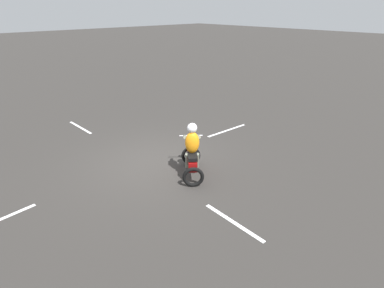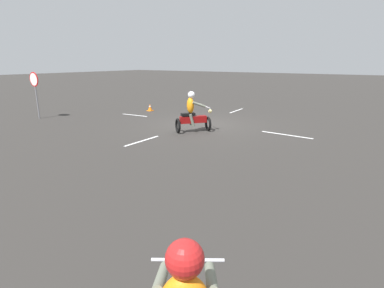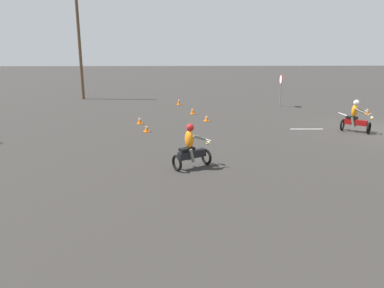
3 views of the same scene
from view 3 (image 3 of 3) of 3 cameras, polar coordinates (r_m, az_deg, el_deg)
ground_plane at (r=22.04m, az=26.40°, el=1.92°), size 120.00×120.00×0.00m
motorcycle_rider_foreground at (r=20.91m, az=23.65°, el=3.63°), size 1.36×1.46×1.66m
motorcycle_rider_background at (r=13.52m, az=-0.12°, el=-0.73°), size 1.26×1.50×1.66m
stop_sign at (r=27.77m, az=13.38°, el=8.90°), size 0.70×0.08×2.30m
traffic_cone_near_left at (r=26.80m, az=25.16°, el=4.55°), size 0.32×0.32×0.39m
traffic_cone_near_right at (r=28.05m, az=-1.99°, el=6.46°), size 0.32×0.32×0.48m
traffic_cone_mid_center at (r=21.44m, az=-7.96°, el=3.58°), size 0.32×0.32×0.42m
traffic_cone_mid_left at (r=24.26m, az=0.11°, el=5.07°), size 0.32×0.32×0.43m
traffic_cone_far_right at (r=22.04m, az=2.24°, el=3.94°), size 0.32×0.32×0.35m
traffic_cone_far_center at (r=19.41m, az=-6.93°, el=2.39°), size 0.32×0.32×0.40m
lane_stripe_e at (r=25.92m, az=22.27°, el=4.13°), size 1.67×0.22×0.01m
lane_stripe_n at (r=20.90m, az=17.07°, el=2.21°), size 0.13×1.75×0.01m
utility_pole_near at (r=32.07m, az=-16.78°, el=14.43°), size 0.24×0.24×8.84m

